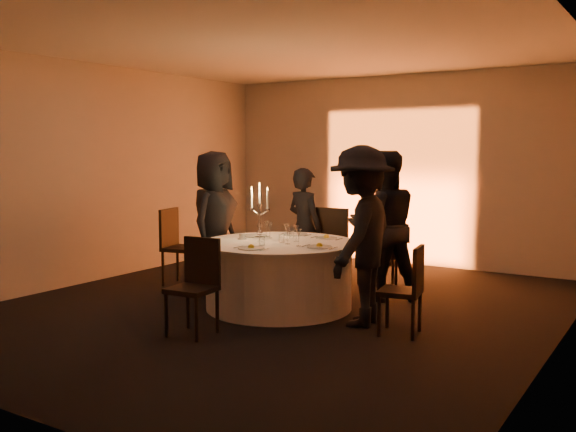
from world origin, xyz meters
The scene contains 33 objects.
floor centered at (0.00, 0.00, 0.00)m, with size 7.00×7.00×0.00m, color black.
ceiling centered at (0.00, 0.00, 3.00)m, with size 7.00×7.00×0.00m, color white.
wall_back centered at (0.00, 3.50, 1.50)m, with size 7.00×7.00×0.00m, color #AFAAA3.
wall_left centered at (-3.00, 0.00, 1.50)m, with size 7.00×7.00×0.00m, color #AFAAA3.
wall_right centered at (3.00, 0.00, 1.50)m, with size 7.00×7.00×0.00m, color #AFAAA3.
uplighter_fixture centered at (0.00, 3.20, 0.05)m, with size 0.25×0.12×0.10m, color black.
banquet_table centered at (0.00, 0.00, 0.38)m, with size 1.80×1.80×0.77m.
chair_left centered at (-1.87, 0.35, 0.58)m, with size 0.53×0.53×1.03m.
chair_back_left centered at (0.03, 1.35, 0.61)m, with size 0.48×0.48×1.07m.
chair_back_right centered at (0.73, 1.19, 0.59)m, with size 0.62×0.62×1.05m.
chair_right centered at (1.67, -0.25, 0.50)m, with size 0.45×0.45×0.89m.
chair_front centered at (-0.13, -1.30, 0.54)m, with size 0.45×0.45×0.95m.
guest_left centered at (-1.13, 0.23, 0.90)m, with size 0.88×0.57×1.81m, color black.
guest_back_left centered at (-0.37, 1.20, 0.79)m, with size 0.58×0.38×1.58m, color black.
guest_back_right centered at (0.86, 1.00, 0.91)m, with size 0.88×0.69×1.81m, color black.
guest_right centered at (1.11, -0.14, 0.94)m, with size 1.21×0.70×1.87m, color black.
plate_left centered at (-0.50, 0.23, 0.78)m, with size 0.35×0.30×0.01m.
plate_back_left centered at (-0.14, 0.60, 0.78)m, with size 0.36×0.30×0.01m.
plate_back_right centered at (0.34, 0.51, 0.79)m, with size 0.35×0.26×0.08m.
plate_right centered at (0.61, -0.12, 0.79)m, with size 0.36×0.28×0.08m.
plate_front centered at (0.04, -0.60, 0.79)m, with size 0.36×0.28×0.08m.
coffee_cup centered at (-0.48, -0.06, 0.80)m, with size 0.11×0.11×0.07m.
candelabra centered at (-0.34, 0.10, 1.00)m, with size 0.28×0.13×0.67m.
wine_glass_a centered at (0.37, -0.17, 0.91)m, with size 0.07×0.07×0.19m.
wine_glass_b centered at (-0.25, 0.19, 0.91)m, with size 0.07×0.07×0.19m.
wine_glass_c centered at (-0.20, -0.09, 0.91)m, with size 0.07×0.07×0.19m.
wine_glass_d centered at (0.00, 0.16, 0.91)m, with size 0.07×0.07×0.19m.
wine_glass_e centered at (0.17, 0.10, 0.91)m, with size 0.07×0.07×0.19m.
wine_glass_f centered at (-0.36, 0.28, 0.91)m, with size 0.07×0.07×0.19m.
wine_glass_g centered at (0.19, -0.10, 0.91)m, with size 0.07×0.07×0.19m.
tumbler_a centered at (0.07, -0.04, 0.82)m, with size 0.07×0.07×0.09m, color silver.
tumbler_b centered at (-0.03, 0.33, 0.82)m, with size 0.07×0.07×0.09m, color silver.
tumbler_c centered at (0.00, -0.34, 0.82)m, with size 0.07×0.07×0.09m, color silver.
Camera 1 is at (3.97, -6.12, 1.83)m, focal length 40.00 mm.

